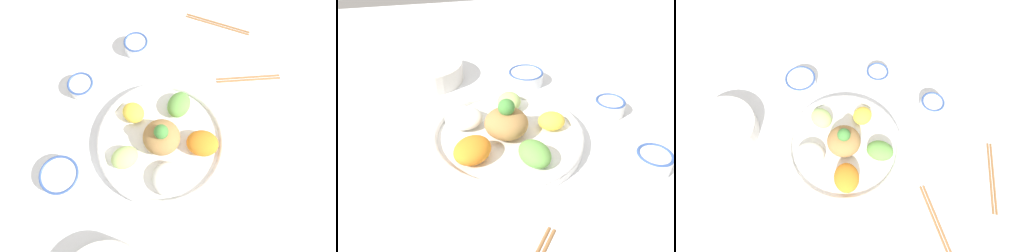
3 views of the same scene
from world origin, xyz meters
TOP-DOWN VIEW (x-y plane):
  - ground_plane at (0.00, 0.00)m, footprint 2.40×2.40m
  - salad_platter at (-0.04, -0.02)m, footprint 0.38×0.38m
  - sauce_bowl_red at (0.26, -0.19)m, footprint 0.08×0.08m
  - rice_bowl_blue at (0.09, 0.25)m, footprint 0.11×0.11m
  - sauce_bowl_dark at (0.27, 0.04)m, footprint 0.08×0.08m
  - side_serving_bowl at (-0.21, 0.34)m, footprint 0.22×0.22m
  - serving_spoon_main at (0.41, -0.02)m, footprint 0.08×0.13m

SIDE VIEW (x-z plane):
  - ground_plane at x=0.00m, z-range 0.00..0.00m
  - serving_spoon_main at x=0.41m, z-range 0.00..0.01m
  - rice_bowl_blue at x=0.09m, z-range 0.00..0.04m
  - sauce_bowl_dark at x=0.27m, z-range 0.00..0.05m
  - sauce_bowl_red at x=0.26m, z-range 0.00..0.05m
  - salad_platter at x=-0.04m, z-range -0.03..0.09m
  - side_serving_bowl at x=-0.21m, z-range 0.00..0.07m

